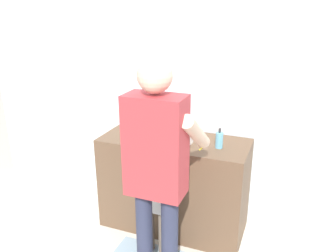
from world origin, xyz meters
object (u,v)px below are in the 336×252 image
object	(u,v)px
toothbrush_cup	(142,128)
adult_parent	(157,160)
soap_bottle	(219,140)
child_toddler	(156,196)

from	to	relation	value
toothbrush_cup	adult_parent	bearing A→B (deg)	-58.31
toothbrush_cup	adult_parent	size ratio (longest dim) A/B	0.13
soap_bottle	adult_parent	world-z (taller)	adult_parent
toothbrush_cup	child_toddler	bearing A→B (deg)	-53.91
soap_bottle	toothbrush_cup	bearing A→B (deg)	174.22
toothbrush_cup	soap_bottle	xyz separation A→B (m)	(0.71, -0.07, 0.02)
child_toddler	adult_parent	distance (m)	0.58
soap_bottle	adult_parent	size ratio (longest dim) A/B	0.10
adult_parent	toothbrush_cup	bearing A→B (deg)	121.69
toothbrush_cup	child_toddler	size ratio (longest dim) A/B	0.24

